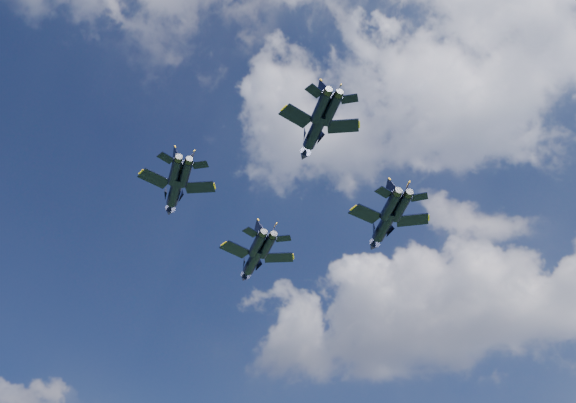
# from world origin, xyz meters

# --- Properties ---
(jet_lead) EXTENTS (14.64, 15.35, 4.08)m
(jet_lead) POSITION_xyz_m (-13.78, 14.28, 65.02)
(jet_lead) COLOR black
(jet_left) EXTENTS (12.52, 13.52, 3.55)m
(jet_left) POSITION_xyz_m (-15.48, -8.53, 64.14)
(jet_left) COLOR black
(jet_right) EXTENTS (13.39, 16.12, 4.06)m
(jet_right) POSITION_xyz_m (10.55, 12.44, 64.10)
(jet_right) COLOR black
(jet_slot) EXTENTS (12.04, 13.21, 3.45)m
(jet_slot) POSITION_xyz_m (8.30, -11.49, 64.42)
(jet_slot) COLOR black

